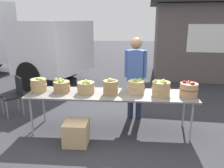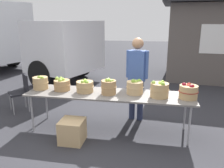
# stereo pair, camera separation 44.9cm
# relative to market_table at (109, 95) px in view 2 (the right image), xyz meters

# --- Properties ---
(ground_plane) EXTENTS (40.00, 40.00, 0.00)m
(ground_plane) POSITION_rel_market_table_xyz_m (0.00, 0.00, -0.72)
(ground_plane) COLOR #2D2D33
(market_table) EXTENTS (3.10, 0.76, 0.75)m
(market_table) POSITION_rel_market_table_xyz_m (0.00, 0.00, 0.00)
(market_table) COLOR slate
(market_table) RESTS_ON ground
(apple_basket_green_0) EXTENTS (0.31, 0.31, 0.28)m
(apple_basket_green_0) POSITION_rel_market_table_xyz_m (-1.39, 0.04, 0.16)
(apple_basket_green_0) COLOR tan
(apple_basket_green_0) RESTS_ON market_table
(apple_basket_green_1) EXTENTS (0.32, 0.32, 0.26)m
(apple_basket_green_1) POSITION_rel_market_table_xyz_m (-0.94, 0.04, 0.15)
(apple_basket_green_1) COLOR #A87F51
(apple_basket_green_1) RESTS_ON market_table
(apple_basket_green_2) EXTENTS (0.34, 0.34, 0.26)m
(apple_basket_green_2) POSITION_rel_market_table_xyz_m (-0.47, 0.01, 0.15)
(apple_basket_green_2) COLOR tan
(apple_basket_green_2) RESTS_ON market_table
(apple_basket_green_3) EXTENTS (0.29, 0.29, 0.31)m
(apple_basket_green_3) POSITION_rel_market_table_xyz_m (0.00, -0.03, 0.17)
(apple_basket_green_3) COLOR #A87F51
(apple_basket_green_3) RESTS_ON market_table
(apple_basket_green_4) EXTENTS (0.32, 0.32, 0.29)m
(apple_basket_green_4) POSITION_rel_market_table_xyz_m (0.47, 0.08, 0.16)
(apple_basket_green_4) COLOR tan
(apple_basket_green_4) RESTS_ON market_table
(apple_basket_green_5) EXTENTS (0.34, 0.34, 0.30)m
(apple_basket_green_5) POSITION_rel_market_table_xyz_m (0.91, -0.04, 0.17)
(apple_basket_green_5) COLOR tan
(apple_basket_green_5) RESTS_ON market_table
(apple_basket_red_0) EXTENTS (0.33, 0.33, 0.28)m
(apple_basket_red_0) POSITION_rel_market_table_xyz_m (1.41, -0.02, 0.16)
(apple_basket_red_0) COLOR tan
(apple_basket_red_0) RESTS_ON market_table
(vendor_adult) EXTENTS (0.45, 0.27, 1.74)m
(vendor_adult) POSITION_rel_market_table_xyz_m (0.46, 0.62, 0.31)
(vendor_adult) COLOR #262D4C
(vendor_adult) RESTS_ON ground
(food_kiosk) EXTENTS (3.70, 3.14, 2.74)m
(food_kiosk) POSITION_rel_market_table_xyz_m (2.81, 4.86, 0.67)
(food_kiosk) COLOR #59514C
(food_kiosk) RESTS_ON ground
(folding_chair) EXTENTS (0.57, 0.57, 0.86)m
(folding_chair) POSITION_rel_market_table_xyz_m (-2.20, 0.62, -0.21)
(folding_chair) COLOR black
(folding_chair) RESTS_ON ground
(produce_crate) EXTENTS (0.41, 0.41, 0.41)m
(produce_crate) POSITION_rel_market_table_xyz_m (-0.55, -0.55, -0.51)
(produce_crate) COLOR tan
(produce_crate) RESTS_ON ground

